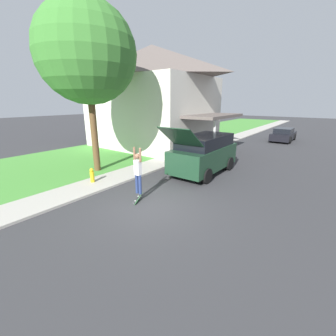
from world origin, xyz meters
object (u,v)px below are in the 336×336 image
(car_down_street, at_px, (283,135))
(fire_hydrant, at_px, (92,175))
(lawn_tree_near, at_px, (87,54))
(skateboard, at_px, (138,199))
(suv_parked, at_px, (204,153))
(skateboarder, at_px, (138,170))

(car_down_street, distance_m, fire_hydrant, 19.84)
(lawn_tree_near, height_order, skateboard, lawn_tree_near)
(skateboard, xyz_separation_m, fire_hydrant, (-3.19, 0.11, 0.36))
(suv_parked, relative_size, fire_hydrant, 7.48)
(suv_parked, distance_m, skateboard, 5.08)
(suv_parked, xyz_separation_m, fire_hydrant, (-3.49, -4.85, -0.70))
(lawn_tree_near, xyz_separation_m, fire_hydrant, (1.54, -1.43, -5.76))
(car_down_street, bearing_deg, skateboarder, -95.31)
(suv_parked, height_order, skateboarder, suv_parked)
(suv_parked, bearing_deg, skateboarder, -94.46)
(car_down_street, xyz_separation_m, skateboard, (-1.72, -19.33, -0.56))
(lawn_tree_near, relative_size, car_down_street, 2.01)
(skateboarder, xyz_separation_m, fire_hydrant, (-3.12, -0.02, -0.83))
(skateboarder, relative_size, fire_hydrant, 2.70)
(lawn_tree_near, relative_size, skateboarder, 4.53)
(skateboarder, relative_size, skateboard, 2.60)
(lawn_tree_near, relative_size, suv_parked, 1.64)
(skateboard, distance_m, fire_hydrant, 3.21)
(suv_parked, height_order, fire_hydrant, suv_parked)
(suv_parked, height_order, car_down_street, suv_parked)
(suv_parked, distance_m, car_down_street, 14.45)
(lawn_tree_near, relative_size, fire_hydrant, 12.23)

